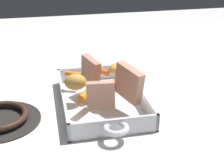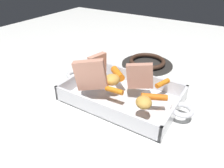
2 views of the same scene
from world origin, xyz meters
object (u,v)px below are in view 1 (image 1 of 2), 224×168
(baby_carrot_southeast, at_px, (73,74))
(baby_carrot_short, at_px, (117,85))
(roasting_dish, at_px, (102,100))
(stove_burner_rear, at_px, (0,118))
(roast_slice_outer, at_px, (101,95))
(roast_slice_thin, at_px, (91,71))
(potato_halved, at_px, (107,88))
(baby_carrot_center_right, at_px, (89,93))
(roast_slice_thick, at_px, (129,83))
(baby_carrot_northeast, at_px, (100,71))
(potato_corner, at_px, (75,82))
(potato_golden_small, at_px, (116,69))

(baby_carrot_southeast, distance_m, baby_carrot_short, 0.14)
(roasting_dish, xyz_separation_m, baby_carrot_short, (-0.00, 0.04, 0.04))
(stove_burner_rear, bearing_deg, baby_carrot_southeast, 123.88)
(roast_slice_outer, distance_m, baby_carrot_short, 0.12)
(roast_slice_thin, distance_m, potato_halved, 0.08)
(baby_carrot_short, height_order, stove_burner_rear, baby_carrot_short)
(baby_carrot_southeast, xyz_separation_m, baby_carrot_short, (0.10, 0.11, -0.00))
(baby_carrot_center_right, height_order, stove_burner_rear, baby_carrot_center_right)
(roasting_dish, height_order, roast_slice_outer, roast_slice_outer)
(roast_slice_thick, xyz_separation_m, baby_carrot_northeast, (-0.17, -0.04, -0.03))
(roast_slice_thick, relative_size, potato_corner, 1.44)
(baby_carrot_southeast, height_order, potato_corner, potato_corner)
(roast_slice_thin, distance_m, baby_carrot_short, 0.08)
(baby_carrot_short, bearing_deg, stove_burner_rear, -83.11)
(baby_carrot_short, bearing_deg, potato_halved, -48.83)
(roasting_dish, relative_size, potato_halved, 8.86)
(baby_carrot_center_right, distance_m, potato_golden_small, 0.17)
(baby_carrot_northeast, xyz_separation_m, potato_halved, (0.13, -0.01, 0.01))
(roast_slice_outer, relative_size, baby_carrot_southeast, 1.41)
(roast_slice_outer, distance_m, baby_carrot_northeast, 0.21)
(baby_carrot_southeast, distance_m, potato_corner, 0.09)
(roast_slice_thick, bearing_deg, baby_carrot_short, -168.08)
(baby_carrot_southeast, relative_size, potato_corner, 0.81)
(potato_golden_small, bearing_deg, baby_carrot_center_right, -36.67)
(baby_carrot_short, relative_size, potato_halved, 1.10)
(roast_slice_outer, xyz_separation_m, roast_slice_thick, (-0.03, 0.08, 0.01))
(baby_carrot_short, distance_m, potato_halved, 0.05)
(baby_carrot_short, xyz_separation_m, potato_corner, (-0.01, -0.11, 0.01))
(baby_carrot_northeast, distance_m, baby_carrot_center_right, 0.15)
(roasting_dish, height_order, roast_slice_thick, roast_slice_thick)
(roast_slice_thin, relative_size, baby_carrot_center_right, 1.00)
(roast_slice_thin, height_order, roast_slice_thick, roast_slice_thick)
(baby_carrot_center_right, height_order, potato_golden_small, potato_golden_small)
(roast_slice_thick, height_order, stove_burner_rear, roast_slice_thick)
(roast_slice_thin, xyz_separation_m, baby_carrot_southeast, (-0.05, -0.04, -0.03))
(roast_slice_thick, bearing_deg, roasting_dish, -140.31)
(roast_slice_thin, height_order, potato_golden_small, roast_slice_thin)
(baby_carrot_center_right, relative_size, potato_golden_small, 1.64)
(roast_slice_outer, relative_size, baby_carrot_center_right, 0.93)
(roast_slice_thick, bearing_deg, roast_slice_thin, -145.36)
(baby_carrot_northeast, bearing_deg, roast_slice_thick, 13.40)
(baby_carrot_southeast, distance_m, potato_golden_small, 0.12)
(roast_slice_outer, distance_m, potato_corner, 0.12)
(potato_halved, bearing_deg, baby_carrot_center_right, -77.18)
(roast_slice_outer, xyz_separation_m, baby_carrot_northeast, (-0.20, 0.04, -0.02))
(baby_carrot_center_right, xyz_separation_m, stove_burner_rear, (-0.00, -0.22, -0.05))
(roasting_dish, xyz_separation_m, potato_halved, (0.03, 0.01, 0.05))
(potato_halved, bearing_deg, roast_slice_thin, -158.02)
(baby_carrot_southeast, bearing_deg, baby_carrot_short, 47.80)
(potato_halved, bearing_deg, baby_carrot_southeast, -149.98)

